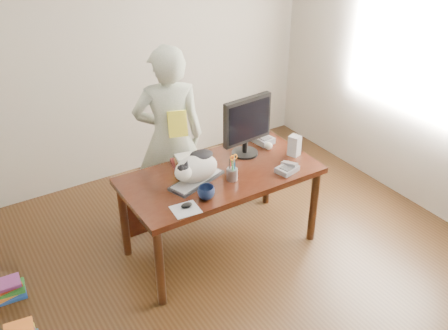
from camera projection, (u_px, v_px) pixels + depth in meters
room at (268, 135)px, 3.31m from camera, size 4.50×4.50×4.50m
desk at (216, 184)px, 4.18m from camera, size 1.60×0.80×0.75m
keyboard at (197, 180)px, 3.93m from camera, size 0.51×0.32×0.03m
cat at (195, 168)px, 3.85m from camera, size 0.45×0.33×0.26m
monitor at (247, 123)px, 4.16m from camera, size 0.47×0.25×0.53m
pen_cup at (232, 173)px, 3.93m from camera, size 0.10×0.10×0.22m
mousepad at (186, 209)px, 3.60m from camera, size 0.21×0.19×0.00m
mouse at (187, 205)px, 3.62m from camera, size 0.09×0.06×0.04m
coffee_mug at (206, 193)px, 3.71m from camera, size 0.17×0.17×0.10m
phone at (287, 168)px, 4.06m from camera, size 0.20×0.18×0.08m
speaker at (294, 146)px, 4.26m from camera, size 0.11×0.11×0.18m
baseball at (269, 146)px, 4.38m from camera, size 0.07×0.07×0.07m
book_stack at (187, 161)px, 4.14m from camera, size 0.27×0.23×0.09m
calculator at (263, 139)px, 4.50m from camera, size 0.17×0.21×0.06m
person at (170, 138)px, 4.38m from camera, size 0.71×0.57×1.68m
held_book at (177, 124)px, 4.15m from camera, size 0.18×0.14×0.22m
book_pile_b at (8, 289)px, 3.85m from camera, size 0.26×0.20×0.15m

